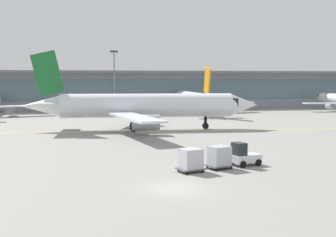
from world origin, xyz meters
TOP-DOWN VIEW (x-y plane):
  - ground_plane at (0.00, 0.00)m, footprint 400.00×400.00m
  - taxiway_centreline_stripe at (3.27, 33.71)m, footprint 109.60×10.14m
  - terminal_concourse at (0.00, 83.13)m, footprint 208.52×11.00m
  - gate_airplane_2 at (18.03, 65.87)m, footprint 28.50×30.54m
  - taxiing_regional_jet at (2.81, 35.75)m, footprint 35.72×33.08m
  - baggage_tug at (7.62, 6.79)m, footprint 2.90×2.23m
  - cargo_dolly_lead at (5.10, 6.00)m, footprint 2.48×2.15m
  - cargo_dolly_trailing at (2.36, 5.15)m, footprint 2.48×2.15m
  - apron_light_mast_1 at (1.49, 76.55)m, footprint 1.80×0.36m

SIDE VIEW (x-z plane):
  - ground_plane at x=0.00m, z-range 0.00..0.00m
  - taxiway_centreline_stripe at x=3.27m, z-range 0.00..0.01m
  - baggage_tug at x=7.62m, z-range -0.16..1.94m
  - cargo_dolly_lead at x=5.10m, z-range 0.08..2.02m
  - cargo_dolly_trailing at x=2.36m, z-range 0.08..2.02m
  - gate_airplane_2 at x=18.03m, z-range -2.03..8.12m
  - taxiing_regional_jet at x=2.81m, z-range -2.37..9.46m
  - terminal_concourse at x=0.00m, z-range 0.12..9.72m
  - apron_light_mast_1 at x=1.49m, z-range 0.69..15.02m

